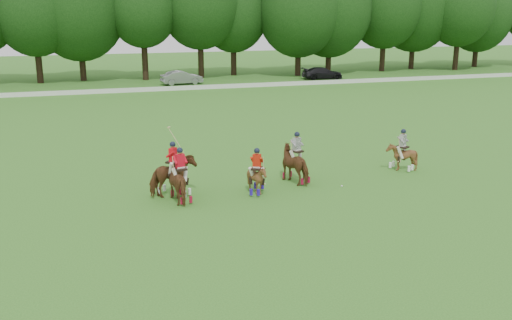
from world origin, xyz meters
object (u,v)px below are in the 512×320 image
object	(u,v)px
polo_red_a	(181,182)
car_mid	(182,78)
car_right	(322,73)
polo_stripe_a	(296,164)
polo_ball	(342,186)
polo_red_b	(174,176)
polo_stripe_b	(402,156)
polo_red_c	(257,178)

from	to	relation	value
polo_red_a	car_mid	bearing A→B (deg)	79.74
car_right	polo_stripe_a	size ratio (longest dim) A/B	1.96
polo_red_a	polo_ball	distance (m)	7.52
polo_stripe_a	polo_ball	bearing A→B (deg)	-39.04
polo_red_b	polo_stripe_b	size ratio (longest dim) A/B	1.39
polo_red_c	car_mid	bearing A→B (deg)	84.67
polo_ball	car_right	bearing A→B (deg)	67.38
car_mid	car_right	world-z (taller)	car_mid
polo_red_a	polo_red_b	size ratio (longest dim) A/B	0.79
car_mid	polo_red_a	distance (m)	39.50
polo_red_a	polo_red_c	size ratio (longest dim) A/B	1.13
polo_red_b	polo_stripe_b	distance (m)	11.80
car_right	polo_red_b	distance (m)	44.98
car_right	polo_stripe_a	distance (m)	41.83
car_right	polo_stripe_a	world-z (taller)	polo_stripe_a
polo_stripe_b	polo_stripe_a	bearing A→B (deg)	-177.32
car_mid	polo_ball	bearing A→B (deg)	173.58
car_right	polo_red_b	bearing A→B (deg)	152.52
polo_red_a	polo_stripe_a	world-z (taller)	polo_stripe_a
polo_red_a	polo_red_b	distance (m)	0.82
polo_red_a	polo_red_c	bearing A→B (deg)	-0.19
polo_stripe_b	polo_ball	world-z (taller)	polo_stripe_b
car_mid	polo_red_b	world-z (taller)	polo_red_b
car_mid	polo_stripe_a	size ratio (longest dim) A/B	1.84
car_right	polo_stripe_b	world-z (taller)	polo_stripe_b
car_right	polo_red_a	size ratio (longest dim) A/B	2.03
polo_ball	car_mid	bearing A→B (deg)	90.63
polo_red_b	polo_ball	xyz separation A→B (m)	(7.64, -1.06, -0.86)
car_right	polo_red_a	xyz separation A→B (m)	(-23.77, -38.87, 0.16)
car_mid	polo_stripe_a	world-z (taller)	polo_stripe_a
polo_red_a	polo_ball	size ratio (longest dim) A/B	26.27
car_mid	polo_red_b	bearing A→B (deg)	162.23
polo_red_a	polo_red_c	world-z (taller)	polo_red_a
polo_red_a	polo_stripe_a	xyz separation A→B (m)	(5.74, 1.13, 0.04)
polo_stripe_b	car_mid	bearing A→B (deg)	96.96
polo_stripe_a	polo_red_b	bearing A→B (deg)	-176.75
polo_red_a	polo_stripe_a	bearing A→B (deg)	11.15
polo_stripe_a	polo_stripe_b	distance (m)	5.88
car_right	polo_red_c	size ratio (longest dim) A/B	2.29
polo_stripe_b	polo_ball	xyz separation A→B (m)	(-4.14, -1.68, -0.72)
polo_stripe_a	polo_stripe_b	world-z (taller)	polo_stripe_a
polo_red_a	polo_red_b	bearing A→B (deg)	102.10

